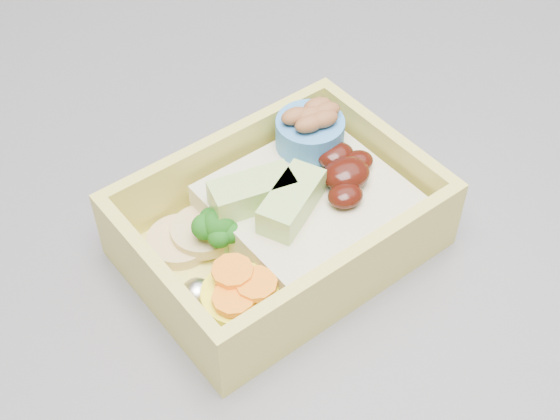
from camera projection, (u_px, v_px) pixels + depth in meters
name	position (u px, v px, depth m)	size (l,w,h in m)	color
bento_box	(285.00, 217.00, 0.44)	(0.19, 0.15, 0.06)	#D9CE59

